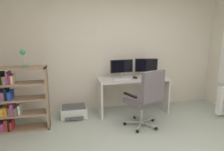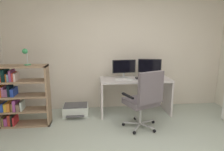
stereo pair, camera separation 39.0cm
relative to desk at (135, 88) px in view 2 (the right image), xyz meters
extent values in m
cube|color=silver|center=(-0.31, 0.46, 0.85)|extent=(4.77, 0.10, 2.79)
cube|color=silver|center=(0.00, 0.00, 0.18)|extent=(1.44, 0.57, 0.04)
cube|color=silver|center=(-0.70, 0.00, -0.19)|extent=(0.04, 0.55, 0.71)
cube|color=silver|center=(0.70, 0.00, -0.19)|extent=(0.04, 0.55, 0.71)
cylinder|color=#B2B5B7|center=(-0.22, 0.10, 0.21)|extent=(0.18, 0.18, 0.01)
cylinder|color=#B2B5B7|center=(-0.22, 0.10, 0.27)|extent=(0.03, 0.03, 0.11)
cube|color=black|center=(-0.22, 0.10, 0.44)|extent=(0.48, 0.08, 0.27)
cube|color=black|center=(-0.22, 0.08, 0.44)|extent=(0.45, 0.05, 0.24)
cylinder|color=#B2B5B7|center=(0.32, 0.10, 0.21)|extent=(0.18, 0.18, 0.01)
cylinder|color=#B2B5B7|center=(0.32, 0.10, 0.26)|extent=(0.03, 0.03, 0.10)
cube|color=black|center=(0.32, 0.10, 0.45)|extent=(0.47, 0.13, 0.28)
cube|color=black|center=(0.31, 0.08, 0.45)|extent=(0.43, 0.10, 0.26)
cube|color=silver|center=(-0.25, -0.05, 0.21)|extent=(0.35, 0.15, 0.02)
cube|color=black|center=(0.03, -0.02, 0.22)|extent=(0.07, 0.11, 0.03)
cube|color=#B7BABC|center=(0.10, -0.58, -0.48)|extent=(0.29, 0.14, 0.02)
sphere|color=black|center=(0.24, -0.53, -0.52)|extent=(0.06, 0.06, 0.06)
cube|color=#B7BABC|center=(-0.05, -0.49, -0.48)|extent=(0.05, 0.30, 0.02)
sphere|color=black|center=(-0.06, -0.34, -0.52)|extent=(0.06, 0.06, 0.06)
cube|color=#B7BABC|center=(-0.19, -0.60, -0.48)|extent=(0.30, 0.10, 0.02)
sphere|color=black|center=(-0.33, -0.57, -0.52)|extent=(0.06, 0.06, 0.06)
cube|color=#B7BABC|center=(-0.12, -0.77, -0.48)|extent=(0.19, 0.27, 0.02)
sphere|color=black|center=(-0.20, -0.89, -0.52)|extent=(0.06, 0.06, 0.06)
cube|color=#B7BABC|center=(0.05, -0.75, -0.48)|extent=(0.22, 0.25, 0.02)
sphere|color=black|center=(0.15, -0.87, -0.52)|extent=(0.06, 0.06, 0.06)
cylinder|color=#B7BABC|center=(-0.04, -0.64, -0.30)|extent=(0.04, 0.04, 0.36)
cube|color=slate|center=(-0.04, -0.64, -0.07)|extent=(0.65, 0.62, 0.10)
cube|color=slate|center=(0.06, -0.88, 0.25)|extent=(0.46, 0.24, 0.53)
cube|color=black|center=(-0.30, -0.74, 0.08)|extent=(0.16, 0.31, 0.03)
cube|color=black|center=(0.21, -0.54, 0.08)|extent=(0.16, 0.31, 0.03)
cube|color=#99795C|center=(-2.52, -0.33, 0.01)|extent=(0.03, 0.29, 1.11)
cube|color=#99795C|center=(-1.68, -0.33, 0.01)|extent=(0.03, 0.29, 1.11)
cube|color=#99795C|center=(-2.10, -0.33, 0.55)|extent=(0.87, 0.29, 0.03)
cube|color=#99795C|center=(-2.10, -0.33, -0.53)|extent=(0.87, 0.29, 0.03)
cube|color=#99795C|center=(-2.10, -0.33, -0.26)|extent=(0.80, 0.29, 0.03)
cube|color=#99795C|center=(-2.10, -0.33, 0.01)|extent=(0.80, 0.29, 0.03)
cube|color=#99795C|center=(-2.10, -0.33, 0.28)|extent=(0.80, 0.29, 0.03)
cube|color=olive|center=(-2.48, -0.33, -0.44)|extent=(0.02, 0.23, 0.16)
cube|color=#9F4086|center=(-2.43, -0.33, -0.45)|extent=(0.06, 0.22, 0.14)
cube|color=#B8392E|center=(-2.37, -0.32, -0.41)|extent=(0.05, 0.25, 0.20)
cube|color=black|center=(-2.33, -0.33, -0.42)|extent=(0.03, 0.26, 0.20)
cube|color=red|center=(-2.30, -0.33, -0.44)|extent=(0.03, 0.25, 0.15)
cube|color=#2748B1|center=(-2.47, -0.33, -0.18)|extent=(0.05, 0.24, 0.14)
cube|color=gold|center=(-2.41, -0.32, -0.18)|extent=(0.05, 0.25, 0.14)
cube|color=orange|center=(-2.36, -0.32, -0.17)|extent=(0.05, 0.25, 0.15)
cube|color=olive|center=(-2.30, -0.32, -0.18)|extent=(0.04, 0.23, 0.14)
cube|color=#964592|center=(-2.26, -0.32, -0.14)|extent=(0.05, 0.27, 0.20)
cube|color=#775E4D|center=(-2.20, -0.33, -0.18)|extent=(0.05, 0.26, 0.13)
cube|color=silver|center=(-2.15, -0.33, -0.16)|extent=(0.03, 0.22, 0.16)
cube|color=orange|center=(-2.48, -0.32, 0.12)|extent=(0.04, 0.26, 0.19)
cube|color=#98588E|center=(-2.43, -0.32, 0.11)|extent=(0.04, 0.21, 0.17)
cube|color=#86517F|center=(-2.38, -0.32, 0.09)|extent=(0.06, 0.21, 0.14)
cube|color=black|center=(-2.33, -0.33, 0.13)|extent=(0.04, 0.21, 0.20)
cube|color=#2743B2|center=(-2.27, -0.32, 0.09)|extent=(0.06, 0.25, 0.14)
cube|color=gold|center=(-2.48, -0.33, 0.39)|extent=(0.03, 0.24, 0.19)
cube|color=red|center=(-2.44, -0.33, 0.39)|extent=(0.05, 0.23, 0.19)
cube|color=black|center=(-2.39, -0.32, 0.40)|extent=(0.06, 0.26, 0.21)
cube|color=orange|center=(-2.34, -0.32, 0.36)|extent=(0.03, 0.22, 0.13)
cube|color=#638CA5|center=(-2.31, -0.32, 0.36)|extent=(0.03, 0.26, 0.13)
cube|color=#984988|center=(-2.28, -0.32, 0.39)|extent=(0.03, 0.24, 0.19)
cube|color=#BE3B34|center=(-2.24, -0.32, 0.37)|extent=(0.03, 0.21, 0.15)
cube|color=beige|center=(-2.21, -0.33, 0.37)|extent=(0.03, 0.21, 0.14)
cylinder|color=#369457|center=(-1.99, -0.33, 0.58)|extent=(0.11, 0.11, 0.02)
cylinder|color=silver|center=(-1.99, -0.33, 0.68)|extent=(0.01, 0.01, 0.20)
sphere|color=#369457|center=(-2.02, -0.33, 0.81)|extent=(0.09, 0.09, 0.09)
cube|color=silver|center=(-1.23, 0.03, -0.45)|extent=(0.51, 0.35, 0.20)
cube|color=#4C4C51|center=(-1.23, 0.03, -0.34)|extent=(0.47, 0.32, 0.02)
cube|color=#4C4C51|center=(-1.23, -0.18, -0.49)|extent=(0.36, 0.10, 0.01)
camera|label=1|loc=(-1.28, -3.83, 1.12)|focal=31.89mm
camera|label=2|loc=(-0.90, -3.89, 1.12)|focal=31.89mm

